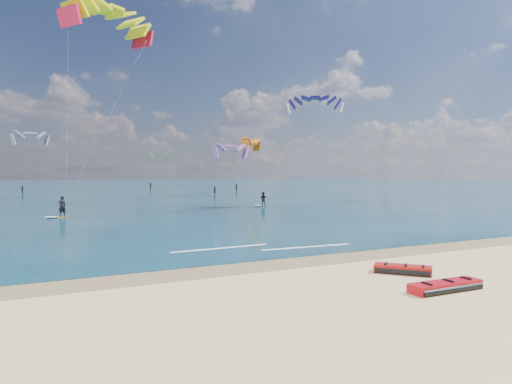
% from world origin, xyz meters
% --- Properties ---
extents(ground, '(320.00, 320.00, 0.00)m').
position_xyz_m(ground, '(0.00, 40.00, 0.00)').
color(ground, tan).
rests_on(ground, ground).
extents(wet_sand_strip, '(320.00, 2.40, 0.01)m').
position_xyz_m(wet_sand_strip, '(0.00, 3.00, 0.00)').
color(wet_sand_strip, brown).
rests_on(wet_sand_strip, ground).
extents(sea, '(320.00, 200.00, 0.04)m').
position_xyz_m(sea, '(0.00, 104.00, 0.02)').
color(sea, '#082731').
rests_on(sea, ground).
extents(packed_kite_left, '(3.26, 1.20, 0.41)m').
position_xyz_m(packed_kite_left, '(2.92, -3.89, 0.00)').
color(packed_kite_left, '#B80913').
rests_on(packed_kite_left, ground).
extents(packed_kite_mid, '(2.60, 2.69, 0.42)m').
position_xyz_m(packed_kite_mid, '(3.56, -1.07, 0.00)').
color(packed_kite_mid, '#AF110C').
rests_on(packed_kite_mid, ground).
extents(kitesurfer_main, '(10.82, 9.51, 19.66)m').
position_xyz_m(kitesurfer_main, '(-6.35, 27.52, 10.16)').
color(kitesurfer_main, gold).
rests_on(kitesurfer_main, sea).
extents(kitesurfer_far, '(11.39, 6.32, 14.69)m').
position_xyz_m(kitesurfer_far, '(17.98, 33.04, 7.67)').
color(kitesurfer_far, yellow).
rests_on(kitesurfer_far, sea).
extents(shoreline_foam, '(10.34, 2.35, 0.01)m').
position_xyz_m(shoreline_foam, '(1.02, 7.22, 0.04)').
color(shoreline_foam, white).
rests_on(shoreline_foam, ground).
extents(distant_kites, '(71.73, 43.64, 11.61)m').
position_xyz_m(distant_kites, '(-3.68, 75.63, 5.09)').
color(distant_kites, '#328A3A').
rests_on(distant_kites, ground).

